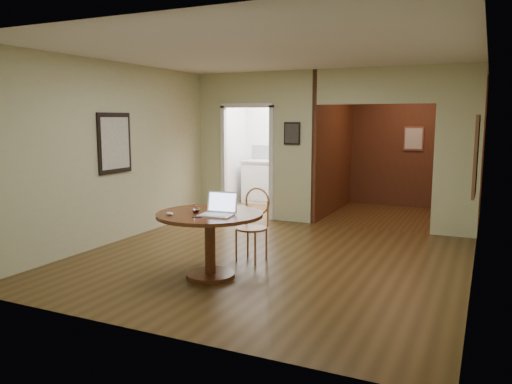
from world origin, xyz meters
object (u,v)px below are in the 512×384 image
at_px(dining_table, 210,230).
at_px(closed_laptop, 218,207).
at_px(chair, 254,220).
at_px(open_laptop, 219,209).

height_order(dining_table, closed_laptop, closed_laptop).
bearing_deg(dining_table, chair, 80.81).
bearing_deg(dining_table, open_laptop, -23.83).
bearing_deg(chair, closed_laptop, -103.84).
bearing_deg(open_laptop, closed_laptop, 115.35).
relative_size(dining_table, closed_laptop, 4.15).
bearing_deg(closed_laptop, chair, 75.27).
height_order(chair, open_laptop, open_laptop).
relative_size(chair, open_laptop, 2.45).
height_order(open_laptop, closed_laptop, open_laptop).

